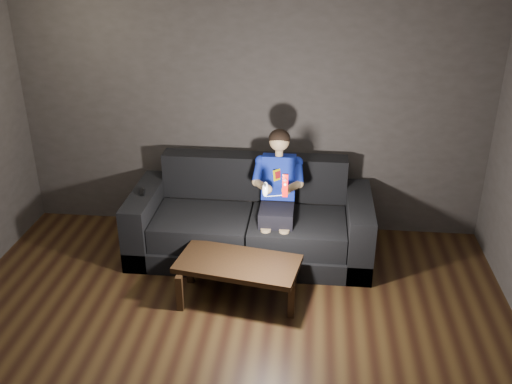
# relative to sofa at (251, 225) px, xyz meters

# --- Properties ---
(floor) EXTENTS (5.00, 5.00, 0.00)m
(floor) POSITION_rel_sofa_xyz_m (-0.06, -1.89, -0.31)
(floor) COLOR black
(floor) RESTS_ON ground
(back_wall) EXTENTS (5.00, 0.04, 2.70)m
(back_wall) POSITION_rel_sofa_xyz_m (-0.06, 0.61, 1.04)
(back_wall) COLOR #36312F
(back_wall) RESTS_ON ground
(ceiling) EXTENTS (5.00, 5.00, 0.02)m
(ceiling) POSITION_rel_sofa_xyz_m (-0.06, -1.89, 2.39)
(ceiling) COLOR silver
(ceiling) RESTS_ON back_wall
(sofa) EXTENTS (2.43, 1.05, 0.94)m
(sofa) POSITION_rel_sofa_xyz_m (0.00, 0.00, 0.00)
(sofa) COLOR black
(sofa) RESTS_ON floor
(child) EXTENTS (0.50, 0.61, 1.23)m
(child) POSITION_rel_sofa_xyz_m (0.28, -0.07, 0.49)
(child) COLOR black
(child) RESTS_ON sofa
(wii_remote_red) EXTENTS (0.05, 0.08, 0.21)m
(wii_remote_red) POSITION_rel_sofa_xyz_m (0.37, -0.54, 0.72)
(wii_remote_red) COLOR red
(wii_remote_red) RESTS_ON child
(nunchuk_white) EXTENTS (0.06, 0.09, 0.14)m
(nunchuk_white) POSITION_rel_sofa_xyz_m (0.19, -0.53, 0.67)
(nunchuk_white) COLOR white
(nunchuk_white) RESTS_ON child
(wii_remote_black) EXTENTS (0.06, 0.15, 0.03)m
(wii_remote_black) POSITION_rel_sofa_xyz_m (-1.10, -0.09, 0.37)
(wii_remote_black) COLOR black
(wii_remote_black) RESTS_ON sofa
(coffee_table) EXTENTS (1.16, 0.72, 0.40)m
(coffee_table) POSITION_rel_sofa_xyz_m (-0.02, -0.85, 0.04)
(coffee_table) COLOR black
(coffee_table) RESTS_ON floor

